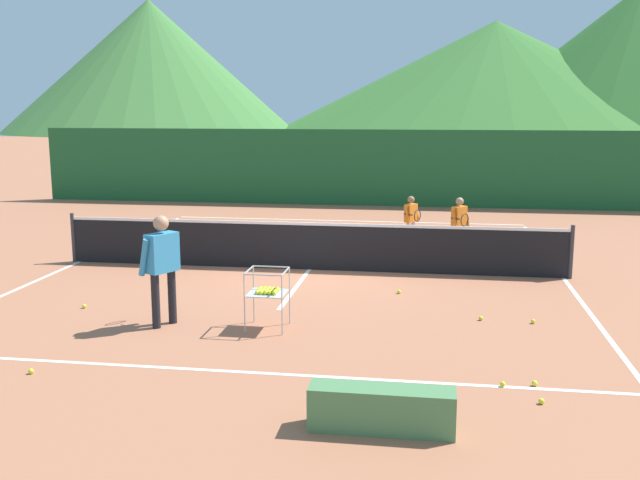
{
  "coord_description": "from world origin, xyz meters",
  "views": [
    {
      "loc": [
        2.42,
        -14.23,
        3.29
      ],
      "look_at": [
        0.37,
        -0.98,
        0.81
      ],
      "focal_mm": 40.65,
      "sensor_mm": 36.0,
      "label": 1
    }
  ],
  "objects_px": {
    "tennis_ball_8": "(154,277)",
    "tennis_ball_5": "(84,306)",
    "tennis_ball_0": "(503,384)",
    "courtside_bench": "(382,409)",
    "tennis_ball_6": "(541,401)",
    "tennis_ball_7": "(533,321)",
    "tennis_ball_2": "(399,292)",
    "tennis_net": "(309,246)",
    "tennis_ball_4": "(535,383)",
    "tennis_ball_3": "(31,371)",
    "tennis_ball_1": "(481,318)",
    "student_0": "(411,216)",
    "instructor": "(162,260)",
    "student_1": "(459,220)",
    "ball_cart": "(267,291)"
  },
  "relations": [
    {
      "from": "tennis_ball_5",
      "to": "courtside_bench",
      "type": "distance_m",
      "value": 6.45
    },
    {
      "from": "student_1",
      "to": "tennis_ball_0",
      "type": "bearing_deg",
      "value": -88.12
    },
    {
      "from": "tennis_ball_1",
      "to": "tennis_ball_3",
      "type": "xyz_separation_m",
      "value": [
        -5.7,
        -3.2,
        0.0
      ]
    },
    {
      "from": "tennis_ball_2",
      "to": "tennis_ball_0",
      "type": "bearing_deg",
      "value": -71.23
    },
    {
      "from": "student_0",
      "to": "ball_cart",
      "type": "xyz_separation_m",
      "value": [
        -1.92,
        -6.84,
        -0.15
      ]
    },
    {
      "from": "tennis_ball_3",
      "to": "student_1",
      "type": "bearing_deg",
      "value": 56.71
    },
    {
      "from": "tennis_ball_7",
      "to": "courtside_bench",
      "type": "height_order",
      "value": "courtside_bench"
    },
    {
      "from": "instructor",
      "to": "tennis_ball_1",
      "type": "bearing_deg",
      "value": 11.66
    },
    {
      "from": "student_0",
      "to": "tennis_ball_8",
      "type": "xyz_separation_m",
      "value": [
        -4.8,
        -4.09,
        -0.69
      ]
    },
    {
      "from": "student_1",
      "to": "tennis_ball_2",
      "type": "distance_m",
      "value": 4.0
    },
    {
      "from": "tennis_net",
      "to": "tennis_ball_0",
      "type": "distance_m",
      "value": 6.73
    },
    {
      "from": "tennis_ball_6",
      "to": "tennis_ball_7",
      "type": "bearing_deg",
      "value": 84.22
    },
    {
      "from": "tennis_ball_6",
      "to": "tennis_ball_1",
      "type": "bearing_deg",
      "value": 98.34
    },
    {
      "from": "tennis_ball_4",
      "to": "tennis_ball_5",
      "type": "height_order",
      "value": "same"
    },
    {
      "from": "student_1",
      "to": "ball_cart",
      "type": "relative_size",
      "value": 1.42
    },
    {
      "from": "instructor",
      "to": "tennis_ball_4",
      "type": "bearing_deg",
      "value": -17.58
    },
    {
      "from": "tennis_net",
      "to": "tennis_ball_0",
      "type": "relative_size",
      "value": 151.81
    },
    {
      "from": "tennis_ball_5",
      "to": "student_1",
      "type": "bearing_deg",
      "value": 41.3
    },
    {
      "from": "tennis_ball_7",
      "to": "tennis_ball_3",
      "type": "bearing_deg",
      "value": -154.09
    },
    {
      "from": "ball_cart",
      "to": "tennis_ball_1",
      "type": "height_order",
      "value": "ball_cart"
    },
    {
      "from": "ball_cart",
      "to": "tennis_ball_1",
      "type": "xyz_separation_m",
      "value": [
        3.19,
        0.91,
        -0.55
      ]
    },
    {
      "from": "student_0",
      "to": "student_1",
      "type": "distance_m",
      "value": 1.31
    },
    {
      "from": "student_1",
      "to": "ball_cart",
      "type": "distance_m",
      "value": 6.83
    },
    {
      "from": "tennis_ball_0",
      "to": "tennis_ball_8",
      "type": "distance_m",
      "value": 7.67
    },
    {
      "from": "tennis_ball_0",
      "to": "tennis_ball_3",
      "type": "distance_m",
      "value": 5.8
    },
    {
      "from": "tennis_ball_5",
      "to": "tennis_ball_8",
      "type": "relative_size",
      "value": 1.0
    },
    {
      "from": "tennis_ball_5",
      "to": "tennis_ball_6",
      "type": "bearing_deg",
      "value": -22.72
    },
    {
      "from": "tennis_ball_8",
      "to": "tennis_ball_6",
      "type": "bearing_deg",
      "value": -37.56
    },
    {
      "from": "tennis_ball_4",
      "to": "tennis_ball_7",
      "type": "xyz_separation_m",
      "value": [
        0.32,
        2.6,
        0.0
      ]
    },
    {
      "from": "student_0",
      "to": "tennis_ball_0",
      "type": "xyz_separation_m",
      "value": [
        1.36,
        -8.67,
        -0.69
      ]
    },
    {
      "from": "tennis_net",
      "to": "tennis_ball_4",
      "type": "height_order",
      "value": "tennis_net"
    },
    {
      "from": "student_0",
      "to": "tennis_ball_4",
      "type": "bearing_deg",
      "value": -78.55
    },
    {
      "from": "tennis_ball_3",
      "to": "tennis_ball_2",
      "type": "bearing_deg",
      "value": 46.81
    },
    {
      "from": "tennis_ball_4",
      "to": "tennis_ball_7",
      "type": "height_order",
      "value": "same"
    },
    {
      "from": "student_0",
      "to": "ball_cart",
      "type": "bearing_deg",
      "value": -105.67
    },
    {
      "from": "student_0",
      "to": "tennis_ball_2",
      "type": "height_order",
      "value": "student_0"
    },
    {
      "from": "tennis_ball_2",
      "to": "tennis_ball_6",
      "type": "height_order",
      "value": "same"
    },
    {
      "from": "tennis_ball_2",
      "to": "tennis_net",
      "type": "bearing_deg",
      "value": 138.92
    },
    {
      "from": "student_0",
      "to": "tennis_ball_6",
      "type": "xyz_separation_m",
      "value": [
        1.74,
        -9.12,
        -0.69
      ]
    },
    {
      "from": "tennis_ball_8",
      "to": "tennis_ball_5",
      "type": "bearing_deg",
      "value": -99.83
    },
    {
      "from": "tennis_net",
      "to": "tennis_ball_5",
      "type": "distance_m",
      "value": 4.69
    },
    {
      "from": "tennis_ball_0",
      "to": "courtside_bench",
      "type": "bearing_deg",
      "value": -133.96
    },
    {
      "from": "tennis_ball_4",
      "to": "tennis_ball_6",
      "type": "relative_size",
      "value": 1.0
    },
    {
      "from": "tennis_ball_1",
      "to": "tennis_ball_2",
      "type": "height_order",
      "value": "same"
    },
    {
      "from": "ball_cart",
      "to": "tennis_ball_1",
      "type": "bearing_deg",
      "value": 15.92
    },
    {
      "from": "tennis_ball_6",
      "to": "tennis_ball_8",
      "type": "distance_m",
      "value": 8.25
    },
    {
      "from": "tennis_ball_1",
      "to": "tennis_ball_7",
      "type": "distance_m",
      "value": 0.79
    },
    {
      "from": "tennis_ball_3",
      "to": "tennis_ball_1",
      "type": "bearing_deg",
      "value": 29.3
    },
    {
      "from": "instructor",
      "to": "tennis_ball_4",
      "type": "xyz_separation_m",
      "value": [
        5.25,
        -1.66,
        -0.98
      ]
    },
    {
      "from": "tennis_ball_4",
      "to": "tennis_ball_6",
      "type": "height_order",
      "value": "same"
    }
  ]
}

